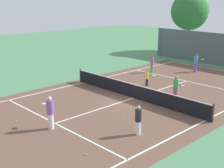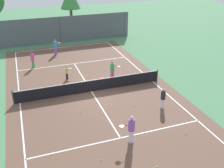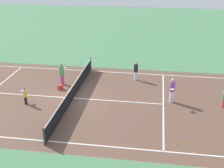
% 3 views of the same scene
% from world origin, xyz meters
% --- Properties ---
extents(ground_plane, '(80.00, 80.00, 0.00)m').
position_xyz_m(ground_plane, '(0.00, 0.00, 0.00)').
color(ground_plane, '#4C8456').
extents(court_surface, '(13.00, 25.00, 0.01)m').
position_xyz_m(court_surface, '(0.00, 0.00, 0.00)').
color(court_surface, brown).
rests_on(court_surface, ground_plane).
extents(tennis_net, '(11.90, 0.10, 1.10)m').
position_xyz_m(tennis_net, '(0.00, 0.00, 0.51)').
color(tennis_net, '#333833').
rests_on(tennis_net, ground_plane).
extents(player_1, '(0.75, 0.74, 1.26)m').
position_xyz_m(player_1, '(0.21, -10.41, 0.66)').
color(player_1, '#E54C3F').
rests_on(player_1, ground_plane).
extents(player_2, '(0.75, 0.71, 1.19)m').
position_xyz_m(player_2, '(-1.35, 3.02, 0.62)').
color(player_2, '#232328').
rests_on(player_2, ground_plane).
extents(player_3, '(0.33, 0.33, 1.55)m').
position_xyz_m(player_3, '(4.09, -4.15, 0.79)').
color(player_3, silver).
rests_on(player_3, ground_plane).
extents(player_4, '(0.95, 0.44, 1.74)m').
position_xyz_m(player_4, '(2.34, 1.54, 0.90)').
color(player_4, '#D14799').
rests_on(player_4, ground_plane).
extents(player_6, '(0.96, 0.40, 1.79)m').
position_xyz_m(player_6, '(0.45, -6.94, 0.92)').
color(player_6, silver).
rests_on(player_6, ground_plane).
extents(ball_crate, '(0.37, 0.32, 0.43)m').
position_xyz_m(ball_crate, '(1.37, 1.41, 0.18)').
color(ball_crate, red).
rests_on(ball_crate, ground_plane).
extents(tennis_ball_0, '(0.07, 0.07, 0.07)m').
position_xyz_m(tennis_ball_0, '(3.93, -7.41, 0.03)').
color(tennis_ball_0, '#CCE533').
rests_on(tennis_ball_0, ground_plane).
extents(tennis_ball_1, '(0.07, 0.07, 0.07)m').
position_xyz_m(tennis_ball_1, '(2.72, 6.87, 0.03)').
color(tennis_ball_1, '#CCE533').
rests_on(tennis_ball_1, ground_plane).
extents(tennis_ball_2, '(0.07, 0.07, 0.07)m').
position_xyz_m(tennis_ball_2, '(-5.43, -8.01, 0.03)').
color(tennis_ball_2, '#CCE533').
rests_on(tennis_ball_2, ground_plane).
extents(tennis_ball_3, '(0.07, 0.07, 0.07)m').
position_xyz_m(tennis_ball_3, '(4.22, 6.26, 0.03)').
color(tennis_ball_3, '#CCE533').
rests_on(tennis_ball_3, ground_plane).
extents(tennis_ball_5, '(0.07, 0.07, 0.07)m').
position_xyz_m(tennis_ball_5, '(-4.53, -7.55, 0.03)').
color(tennis_ball_5, '#CCE533').
rests_on(tennis_ball_5, ground_plane).
extents(tennis_ball_6, '(0.07, 0.07, 0.07)m').
position_xyz_m(tennis_ball_6, '(2.33, -3.32, 0.03)').
color(tennis_ball_6, '#CCE533').
rests_on(tennis_ball_6, ground_plane).
extents(tennis_ball_7, '(0.07, 0.07, 0.07)m').
position_xyz_m(tennis_ball_7, '(-1.66, -7.86, 0.03)').
color(tennis_ball_7, '#CCE533').
rests_on(tennis_ball_7, ground_plane).
extents(tennis_ball_8, '(0.07, 0.07, 0.07)m').
position_xyz_m(tennis_ball_8, '(-1.59, -2.83, 0.03)').
color(tennis_ball_8, '#CCE533').
rests_on(tennis_ball_8, ground_plane).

